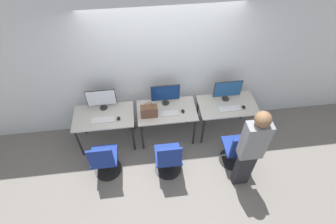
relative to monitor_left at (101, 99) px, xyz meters
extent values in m
plane|color=slate|center=(1.14, -0.51, -0.98)|extent=(20.00, 20.00, 0.00)
cube|color=silver|center=(1.14, 0.24, 0.42)|extent=(12.00, 0.05, 2.80)
cube|color=#BCB7AD|center=(0.00, -0.20, -0.25)|extent=(1.07, 0.63, 0.02)
cylinder|color=black|center=(-0.49, -0.46, -0.62)|extent=(0.04, 0.04, 0.72)
cylinder|color=black|center=(0.49, -0.46, -0.62)|extent=(0.04, 0.04, 0.72)
cylinder|color=black|center=(-0.49, 0.07, -0.62)|extent=(0.04, 0.04, 0.72)
cylinder|color=black|center=(0.49, 0.07, -0.62)|extent=(0.04, 0.04, 0.72)
cylinder|color=#2D2D2D|center=(0.00, 0.00, -0.23)|extent=(0.14, 0.14, 0.01)
cylinder|color=#2D2D2D|center=(0.00, 0.00, -0.19)|extent=(0.04, 0.04, 0.08)
cube|color=#2D2D2D|center=(0.00, 0.00, 0.02)|extent=(0.52, 0.01, 0.35)
cube|color=silver|center=(0.00, -0.01, 0.02)|extent=(0.50, 0.01, 0.33)
cube|color=silver|center=(0.00, -0.30, -0.23)|extent=(0.40, 0.13, 0.02)
ellipsoid|color=black|center=(0.27, -0.31, -0.22)|extent=(0.06, 0.09, 0.03)
cylinder|color=black|center=(-0.01, -0.85, -0.97)|extent=(0.48, 0.48, 0.03)
cylinder|color=black|center=(-0.01, -0.85, -0.76)|extent=(0.04, 0.04, 0.38)
cube|color=navy|center=(-0.01, -0.85, -0.54)|extent=(0.44, 0.44, 0.05)
cube|color=navy|center=(-0.01, -1.05, -0.30)|extent=(0.40, 0.04, 0.44)
cube|color=#BCB7AD|center=(1.14, -0.20, -0.25)|extent=(1.07, 0.63, 0.02)
cylinder|color=black|center=(0.65, -0.46, -0.62)|extent=(0.04, 0.04, 0.72)
cylinder|color=black|center=(1.63, -0.46, -0.62)|extent=(0.04, 0.04, 0.72)
cylinder|color=black|center=(0.65, 0.07, -0.62)|extent=(0.04, 0.04, 0.72)
cylinder|color=black|center=(1.63, 0.07, -0.62)|extent=(0.04, 0.04, 0.72)
cylinder|color=#2D2D2D|center=(1.14, -0.02, -0.23)|extent=(0.14, 0.14, 0.01)
cylinder|color=#2D2D2D|center=(1.14, -0.02, -0.19)|extent=(0.04, 0.04, 0.08)
cube|color=#2D2D2D|center=(1.14, -0.01, 0.02)|extent=(0.52, 0.01, 0.35)
cube|color=navy|center=(1.14, -0.02, 0.02)|extent=(0.50, 0.01, 0.33)
cube|color=silver|center=(1.14, -0.29, -0.23)|extent=(0.40, 0.13, 0.02)
ellipsoid|color=black|center=(1.42, -0.28, -0.22)|extent=(0.06, 0.09, 0.03)
cylinder|color=black|center=(1.07, -0.96, -0.97)|extent=(0.48, 0.48, 0.03)
cylinder|color=black|center=(1.07, -0.96, -0.76)|extent=(0.04, 0.04, 0.38)
cube|color=navy|center=(1.07, -0.96, -0.54)|extent=(0.44, 0.44, 0.05)
cube|color=navy|center=(1.07, -1.16, -0.30)|extent=(0.40, 0.04, 0.44)
cube|color=#BCB7AD|center=(2.28, -0.20, -0.25)|extent=(1.07, 0.63, 0.02)
cylinder|color=black|center=(1.79, -0.46, -0.62)|extent=(0.04, 0.04, 0.72)
cylinder|color=black|center=(2.77, -0.46, -0.62)|extent=(0.04, 0.04, 0.72)
cylinder|color=black|center=(1.79, 0.07, -0.62)|extent=(0.04, 0.04, 0.72)
cylinder|color=black|center=(2.77, 0.07, -0.62)|extent=(0.04, 0.04, 0.72)
cylinder|color=#2D2D2D|center=(2.28, -0.05, -0.23)|extent=(0.14, 0.14, 0.01)
cylinder|color=#2D2D2D|center=(2.28, -0.05, -0.19)|extent=(0.04, 0.04, 0.08)
cube|color=#2D2D2D|center=(2.28, -0.05, 0.02)|extent=(0.52, 0.01, 0.35)
cube|color=navy|center=(2.28, -0.06, 0.02)|extent=(0.50, 0.01, 0.33)
cube|color=silver|center=(2.28, -0.32, -0.23)|extent=(0.40, 0.13, 0.02)
ellipsoid|color=black|center=(2.55, -0.31, -0.22)|extent=(0.06, 0.09, 0.03)
cylinder|color=black|center=(2.28, -0.92, -0.97)|extent=(0.48, 0.48, 0.03)
cylinder|color=black|center=(2.28, -0.92, -0.76)|extent=(0.04, 0.04, 0.38)
cube|color=navy|center=(2.28, -0.92, -0.54)|extent=(0.44, 0.44, 0.05)
cube|color=navy|center=(2.28, -1.12, -0.30)|extent=(0.40, 0.04, 0.44)
cube|color=#232328|center=(2.28, -1.34, -0.58)|extent=(0.25, 0.16, 0.81)
cube|color=slate|center=(2.28, -1.34, 0.18)|extent=(0.36, 0.20, 0.71)
sphere|color=brown|center=(2.28, -1.34, 0.65)|extent=(0.23, 0.23, 0.23)
cube|color=brown|center=(0.82, -0.29, -0.13)|extent=(0.30, 0.14, 0.22)
torus|color=brown|center=(0.82, -0.29, 0.00)|extent=(0.18, 0.18, 0.01)
camera|label=1|loc=(0.76, -3.42, 3.24)|focal=28.00mm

